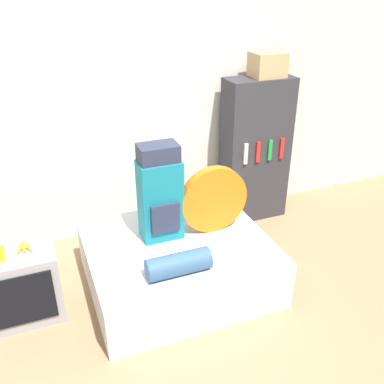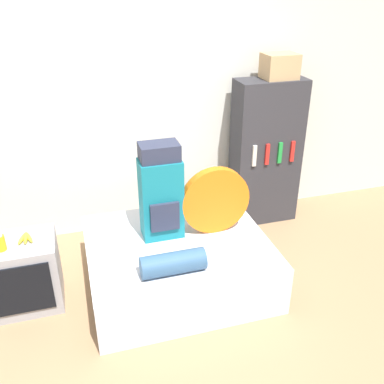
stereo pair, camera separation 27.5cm
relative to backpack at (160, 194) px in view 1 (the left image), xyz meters
The scene contains 10 objects.
ground_plane 1.17m from the backpack, 93.77° to the right, with size 16.00×16.00×0.00m, color #997551.
wall_back 1.09m from the backpack, 93.10° to the left, with size 8.00×0.05×2.60m.
bed 0.65m from the backpack, 55.44° to the right, with size 1.52×1.29×0.44m.
backpack is the anchor object (origin of this frame).
tent_bag 0.47m from the backpack, ahead, with size 0.60×0.08×0.60m.
sleeping_roll 0.63m from the backpack, 94.35° to the right, with size 0.49×0.17×0.17m.
television 1.29m from the backpack, behind, with size 0.56×0.47×0.60m.
banana_bunch 1.13m from the backpack, behind, with size 0.13×0.17×0.03m.
bookshelf 1.47m from the backpack, 28.72° to the left, with size 0.71×0.35×1.55m.
cardboard_box 1.75m from the backpack, 27.58° to the left, with size 0.32×0.26×0.24m.
Camera 1 is at (-0.85, -2.19, 2.48)m, focal length 40.00 mm.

